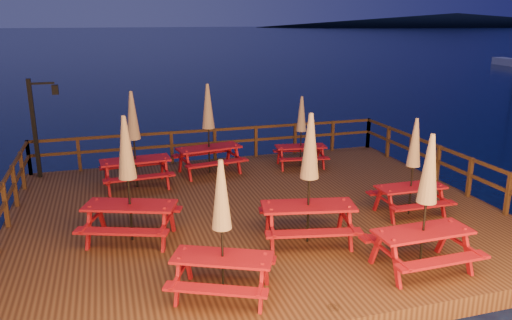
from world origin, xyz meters
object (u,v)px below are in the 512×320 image
object	(u,v)px
picnic_table_0	(222,227)
picnic_table_1	(208,128)
lamp_post	(39,119)
picnic_table_2	(128,177)

from	to	relation	value
picnic_table_0	picnic_table_1	xyz separation A→B (m)	(1.22, 7.10, 0.16)
lamp_post	picnic_table_1	bearing A→B (deg)	-12.71
picnic_table_0	picnic_table_1	bearing A→B (deg)	105.35
lamp_post	picnic_table_0	world-z (taller)	lamp_post
picnic_table_0	picnic_table_1	distance (m)	7.21
lamp_post	picnic_table_2	xyz separation A→B (m)	(2.28, -5.44, -0.35)
picnic_table_1	lamp_post	bearing A→B (deg)	157.06
picnic_table_0	picnic_table_1	size ratio (longest dim) A/B	0.89
picnic_table_0	picnic_table_2	bearing A→B (deg)	141.94
picnic_table_1	picnic_table_0	bearing A→B (deg)	-109.99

